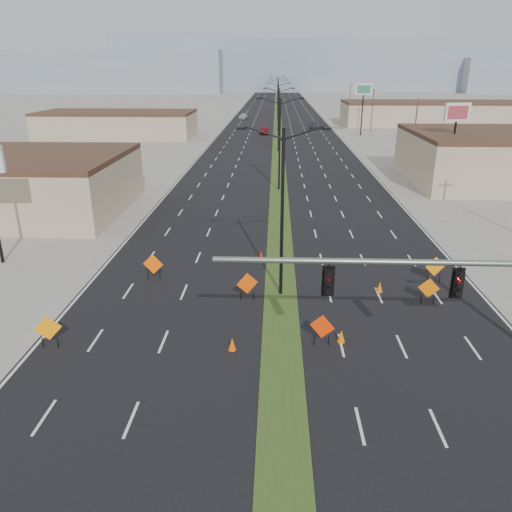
{
  "coord_description": "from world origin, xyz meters",
  "views": [
    {
      "loc": [
        -0.43,
        -15.94,
        13.07
      ],
      "look_at": [
        -1.44,
        10.09,
        3.2
      ],
      "focal_mm": 35.0,
      "sensor_mm": 36.0,
      "label": 1
    }
  ],
  "objects_px": {
    "streetlight_6": "(278,89)",
    "construction_sign_1": "(153,265)",
    "streetlight_4": "(278,98)",
    "construction_sign_4": "(429,289)",
    "cone_1": "(341,336)",
    "cone_2": "(380,287)",
    "streetlight_1": "(280,142)",
    "pole_sign_east_near": "(457,119)",
    "cone_0": "(232,344)",
    "car_left": "(264,130)",
    "construction_sign_3": "(322,328)",
    "cone_3": "(261,254)",
    "signal_mast": "(505,295)",
    "streetlight_2": "(279,118)",
    "streetlight_0": "(282,209)",
    "car_mid": "(314,126)",
    "streetlight_5": "(278,93)",
    "construction_sign_2": "(247,284)",
    "construction_sign_0": "(48,329)",
    "streetlight_3": "(278,105)",
    "construction_sign_5": "(435,267)",
    "pole_sign_east_far": "(364,93)",
    "car_far": "(243,116)"
  },
  "relations": [
    {
      "from": "streetlight_5",
      "to": "streetlight_6",
      "type": "height_order",
      "value": "same"
    },
    {
      "from": "streetlight_4",
      "to": "car_left",
      "type": "relative_size",
      "value": 2.16
    },
    {
      "from": "streetlight_5",
      "to": "cone_3",
      "type": "bearing_deg",
      "value": -90.6
    },
    {
      "from": "signal_mast",
      "to": "streetlight_4",
      "type": "distance_m",
      "value": 122.3
    },
    {
      "from": "car_mid",
      "to": "pole_sign_east_far",
      "type": "relative_size",
      "value": 0.41
    },
    {
      "from": "streetlight_1",
      "to": "pole_sign_east_near",
      "type": "relative_size",
      "value": 1.07
    },
    {
      "from": "streetlight_1",
      "to": "cone_3",
      "type": "bearing_deg",
      "value": -93.66
    },
    {
      "from": "streetlight_1",
      "to": "construction_sign_4",
      "type": "relative_size",
      "value": 6.22
    },
    {
      "from": "streetlight_4",
      "to": "construction_sign_4",
      "type": "relative_size",
      "value": 6.22
    },
    {
      "from": "cone_0",
      "to": "cone_2",
      "type": "xyz_separation_m",
      "value": [
        8.57,
        7.16,
        -0.0
      ]
    },
    {
      "from": "streetlight_3",
      "to": "construction_sign_5",
      "type": "height_order",
      "value": "streetlight_3"
    },
    {
      "from": "streetlight_1",
      "to": "cone_1",
      "type": "xyz_separation_m",
      "value": [
        3.02,
        -33.66,
        -5.08
      ]
    },
    {
      "from": "construction_sign_2",
      "to": "cone_3",
      "type": "xyz_separation_m",
      "value": [
        0.6,
        7.12,
        -0.77
      ]
    },
    {
      "from": "streetlight_0",
      "to": "car_far",
      "type": "xyz_separation_m",
      "value": [
        -9.28,
        110.84,
        -4.72
      ]
    },
    {
      "from": "construction_sign_3",
      "to": "cone_3",
      "type": "distance_m",
      "value": 12.62
    },
    {
      "from": "construction_sign_1",
      "to": "construction_sign_3",
      "type": "xyz_separation_m",
      "value": [
        10.27,
        -7.78,
        -0.08
      ]
    },
    {
      "from": "pole_sign_east_near",
      "to": "pole_sign_east_far",
      "type": "bearing_deg",
      "value": 80.24
    },
    {
      "from": "signal_mast",
      "to": "cone_1",
      "type": "height_order",
      "value": "signal_mast"
    },
    {
      "from": "streetlight_4",
      "to": "streetlight_0",
      "type": "bearing_deg",
      "value": -90.0
    },
    {
      "from": "car_far",
      "to": "construction_sign_5",
      "type": "xyz_separation_m",
      "value": [
        19.21,
        -108.64,
        0.33
      ]
    },
    {
      "from": "streetlight_3",
      "to": "pole_sign_east_near",
      "type": "relative_size",
      "value": 1.07
    },
    {
      "from": "streetlight_4",
      "to": "construction_sign_4",
      "type": "distance_m",
      "value": 113.42
    },
    {
      "from": "streetlight_4",
      "to": "construction_sign_2",
      "type": "height_order",
      "value": "streetlight_4"
    },
    {
      "from": "construction_sign_1",
      "to": "construction_sign_3",
      "type": "height_order",
      "value": "construction_sign_1"
    },
    {
      "from": "streetlight_1",
      "to": "cone_3",
      "type": "xyz_separation_m",
      "value": [
        -1.4,
        -21.85,
        -5.15
      ]
    },
    {
      "from": "streetlight_0",
      "to": "car_mid",
      "type": "bearing_deg",
      "value": 84.73
    },
    {
      "from": "signal_mast",
      "to": "streetlight_4",
      "type": "relative_size",
      "value": 1.63
    },
    {
      "from": "streetlight_4",
      "to": "construction_sign_2",
      "type": "relative_size",
      "value": 5.69
    },
    {
      "from": "car_mid",
      "to": "car_far",
      "type": "xyz_separation_m",
      "value": [
        -17.46,
        22.16,
        0.01
      ]
    },
    {
      "from": "car_left",
      "to": "pole_sign_east_near",
      "type": "height_order",
      "value": "pole_sign_east_near"
    },
    {
      "from": "car_far",
      "to": "construction_sign_2",
      "type": "bearing_deg",
      "value": -80.15
    },
    {
      "from": "construction_sign_4",
      "to": "signal_mast",
      "type": "bearing_deg",
      "value": -78.55
    },
    {
      "from": "pole_sign_east_far",
      "to": "pole_sign_east_near",
      "type": "bearing_deg",
      "value": -80.86
    },
    {
      "from": "cone_1",
      "to": "streetlight_1",
      "type": "bearing_deg",
      "value": 95.13
    },
    {
      "from": "streetlight_5",
      "to": "cone_2",
      "type": "relative_size",
      "value": 15.01
    },
    {
      "from": "construction_sign_0",
      "to": "construction_sign_2",
      "type": "bearing_deg",
      "value": 12.78
    },
    {
      "from": "streetlight_1",
      "to": "cone_3",
      "type": "relative_size",
      "value": 18.34
    },
    {
      "from": "streetlight_3",
      "to": "construction_sign_5",
      "type": "bearing_deg",
      "value": -83.08
    },
    {
      "from": "construction_sign_3",
      "to": "pole_sign_east_far",
      "type": "bearing_deg",
      "value": 99.47
    },
    {
      "from": "signal_mast",
      "to": "construction_sign_2",
      "type": "bearing_deg",
      "value": 139.45
    },
    {
      "from": "cone_2",
      "to": "cone_0",
      "type": "bearing_deg",
      "value": -140.11
    },
    {
      "from": "streetlight_1",
      "to": "construction_sign_2",
      "type": "xyz_separation_m",
      "value": [
        -2.0,
        -28.97,
        -4.38
      ]
    },
    {
      "from": "streetlight_6",
      "to": "construction_sign_1",
      "type": "distance_m",
      "value": 166.46
    },
    {
      "from": "cone_0",
      "to": "streetlight_2",
      "type": "bearing_deg",
      "value": 87.78
    },
    {
      "from": "car_left",
      "to": "cone_3",
      "type": "distance_m",
      "value": 72.6
    },
    {
      "from": "cone_1",
      "to": "car_far",
      "type": "bearing_deg",
      "value": 96.03
    },
    {
      "from": "cone_2",
      "to": "cone_3",
      "type": "distance_m",
      "value": 9.41
    },
    {
      "from": "cone_1",
      "to": "cone_2",
      "type": "xyz_separation_m",
      "value": [
        3.11,
        6.18,
        -0.01
      ]
    },
    {
      "from": "streetlight_1",
      "to": "car_left",
      "type": "height_order",
      "value": "streetlight_1"
    },
    {
      "from": "streetlight_2",
      "to": "construction_sign_1",
      "type": "relative_size",
      "value": 5.55
    }
  ]
}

